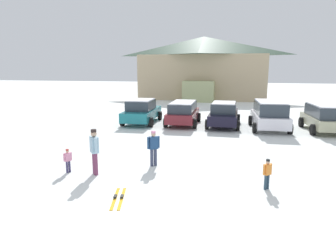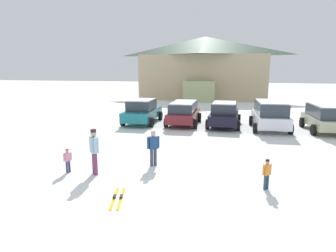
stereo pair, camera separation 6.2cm
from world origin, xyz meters
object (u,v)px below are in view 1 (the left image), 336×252
Objects in this scene: parked_black_sedan at (224,114)px; skier_adult_in_blue_parka at (94,149)px; skier_child_in_pink_snowsuit at (68,159)px; pair_of_skis at (118,198)px; parked_white_suv at (269,114)px; skier_child_in_orange_jacket at (267,172)px; parked_maroon_van at (183,112)px; parked_beige_suv at (325,117)px; ski_lodge at (203,67)px; skier_teen_in_navy_coat at (153,146)px; parked_teal_hatchback at (142,111)px.

parked_black_sedan is 11.28m from skier_adult_in_blue_parka.
skier_child_in_pink_snowsuit reaches higher than pair_of_skis.
skier_child_in_orange_jacket is at bearing -94.70° from parked_white_suv.
parked_black_sedan is (2.75, -0.01, -0.04)m from parked_maroon_van.
parked_beige_suv is 4.28× the size of skier_child_in_orange_jacket.
ski_lodge reaches higher than skier_child_in_pink_snowsuit.
skier_adult_in_blue_parka is (-1.77, -1.44, 0.15)m from skier_teen_in_navy_coat.
ski_lodge is at bearing 116.89° from parked_beige_suv.
skier_child_in_pink_snowsuit is (-7.82, -10.27, -0.46)m from parked_white_suv.
parked_maroon_van is 10.88m from skier_child_in_pink_snowsuit.
skier_adult_in_blue_parka reaches higher than pair_of_skis.
pair_of_skis is (3.42, -12.17, -0.83)m from parked_teal_hatchback.
skier_child_in_orange_jacket is (2.02, -10.52, -0.26)m from parked_black_sedan.
parked_maroon_van reaches higher than pair_of_skis.
parked_black_sedan reaches higher than parked_maroon_van.
parked_teal_hatchback reaches higher than parked_beige_suv.
parked_black_sedan is 0.99× the size of parked_white_suv.
parked_beige_suv is at bearing -1.65° from parked_maroon_van.
parked_teal_hatchback is 5.35× the size of skier_child_in_pink_snowsuit.
parked_white_suv is 5.01× the size of skier_child_in_pink_snowsuit.
pair_of_skis is (-0.13, -3.18, -0.77)m from skier_teen_in_navy_coat.
skier_child_in_orange_jacket is at bearing -53.35° from parked_teal_hatchback.
parked_teal_hatchback reaches higher than skier_child_in_pink_snowsuit.
parked_beige_suv is (3.22, 0.13, -0.07)m from parked_white_suv.
skier_adult_in_blue_parka is (1.78, -10.42, 0.09)m from parked_teal_hatchback.
parked_teal_hatchback is 9.66m from skier_teen_in_navy_coat.
parked_beige_suv is 11.04m from skier_child_in_orange_jacket.
parked_teal_hatchback reaches higher than skier_teen_in_navy_coat.
parked_black_sedan is (3.95, -19.51, -3.15)m from ski_lodge.
parked_teal_hatchback is 2.86× the size of skier_adult_in_blue_parka.
parked_beige_suv is 14.70m from pair_of_skis.
ski_lodge is at bearing 101.44° from parked_black_sedan.
ski_lodge is at bearing 93.01° from pair_of_skis.
pair_of_skis is at bearing -87.76° from parked_maroon_van.
ski_lodge is at bearing 88.05° from skier_child_in_pink_snowsuit.
parked_beige_suv is at bearing 47.26° from skier_teen_in_navy_coat.
parked_white_suv is at bearing -1.53° from parked_teal_hatchback.
skier_adult_in_blue_parka is at bearing 3.78° from skier_child_in_pink_snowsuit.
ski_lodge is 20.15m from parked_black_sedan.
skier_child_in_pink_snowsuit is 3.21m from pair_of_skis.
parked_black_sedan is (5.69, 0.15, -0.03)m from parked_teal_hatchback.
skier_teen_in_navy_coat is 0.84× the size of skier_adult_in_blue_parka.
parked_black_sedan is 6.08m from parked_beige_suv.
ski_lodge is 3.68× the size of parked_maroon_van.
skier_child_in_pink_snowsuit is (-1.02, -30.15, -3.47)m from ski_lodge.
parked_maroon_van reaches higher than skier_child_in_orange_jacket.
parked_maroon_van is at bearing 92.24° from pair_of_skis.
pair_of_skis is (1.64, -1.74, -0.92)m from skier_adult_in_blue_parka.
parked_white_suv is (5.61, -0.38, 0.10)m from parked_maroon_van.
parked_white_suv is 12.92m from skier_child_in_pink_snowsuit.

